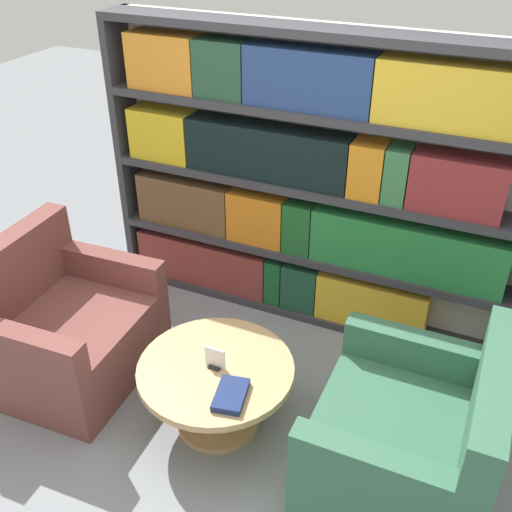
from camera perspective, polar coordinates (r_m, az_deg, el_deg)
ground_plane at (r=3.41m, az=-3.26°, el=-17.29°), size 14.00×14.00×0.00m
bookshelf at (r=3.82m, az=4.88°, el=6.67°), size 2.77×0.30×1.92m
armchair_left at (r=3.79m, az=-17.70°, el=-6.78°), size 0.86×0.97×0.87m
armchair_right at (r=3.10m, az=14.35°, el=-16.82°), size 0.82×0.94×0.87m
coffee_table at (r=3.29m, az=-3.80°, el=-11.97°), size 0.84×0.84×0.41m
table_sign at (r=3.18m, az=-3.91°, el=-9.80°), size 0.11×0.06×0.12m
stray_book at (r=3.04m, az=-2.41°, el=-13.08°), size 0.19×0.26×0.04m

